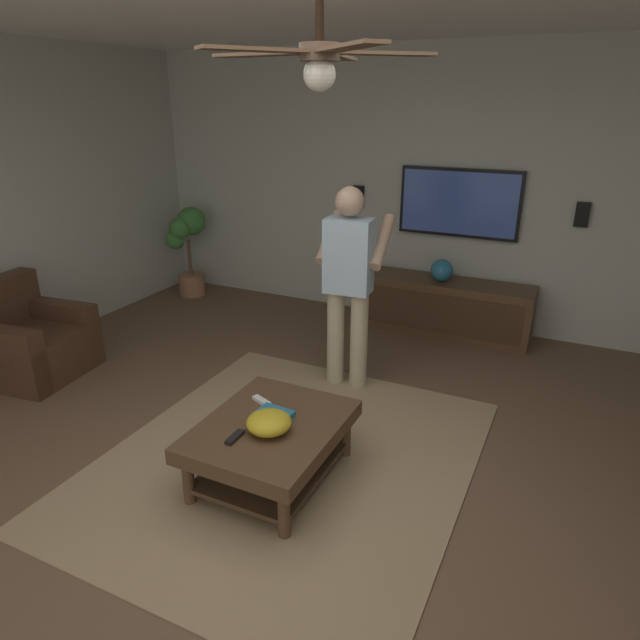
# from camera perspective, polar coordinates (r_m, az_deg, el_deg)

# --- Properties ---
(ground_plane) EXTENTS (8.03, 8.03, 0.00)m
(ground_plane) POSITION_cam_1_polar(r_m,az_deg,el_deg) (3.53, -2.95, -17.89)
(ground_plane) COLOR brown
(wall_back_tv) EXTENTS (0.10, 6.89, 2.75)m
(wall_back_tv) POSITION_cam_1_polar(r_m,az_deg,el_deg) (5.91, 12.68, 12.65)
(wall_back_tv) COLOR #B2B7AD
(wall_back_tv) RESTS_ON ground
(area_rug) EXTENTS (2.65, 2.29, 0.01)m
(area_rug) POSITION_cam_1_polar(r_m,az_deg,el_deg) (3.85, -3.28, -13.98)
(area_rug) COLOR #9E8460
(area_rug) RESTS_ON ground
(armchair) EXTENTS (0.89, 0.90, 0.82)m
(armchair) POSITION_cam_1_polar(r_m,az_deg,el_deg) (5.44, -27.48, -2.13)
(armchair) COLOR #472D1E
(armchair) RESTS_ON ground
(coffee_table) EXTENTS (1.00, 0.80, 0.40)m
(coffee_table) POSITION_cam_1_polar(r_m,az_deg,el_deg) (3.54, -4.97, -11.84)
(coffee_table) COLOR #513823
(coffee_table) RESTS_ON ground
(media_console) EXTENTS (0.45, 1.70, 0.55)m
(media_console) POSITION_cam_1_polar(r_m,az_deg,el_deg) (5.82, 12.54, 1.32)
(media_console) COLOR #513823
(media_console) RESTS_ON ground
(tv) EXTENTS (0.05, 1.18, 0.67)m
(tv) POSITION_cam_1_polar(r_m,az_deg,el_deg) (5.80, 13.94, 11.46)
(tv) COLOR black
(person_standing) EXTENTS (0.57, 0.57, 1.64)m
(person_standing) POSITION_cam_1_polar(r_m,az_deg,el_deg) (4.42, 2.95, 4.34)
(person_standing) COLOR #C6B793
(person_standing) RESTS_ON ground
(potted_plant_tall) EXTENTS (0.46, 0.40, 1.05)m
(potted_plant_tall) POSITION_cam_1_polar(r_m,az_deg,el_deg) (6.92, -13.30, 7.64)
(potted_plant_tall) COLOR #9E6B4C
(potted_plant_tall) RESTS_ON ground
(bowl) EXTENTS (0.27, 0.27, 0.12)m
(bowl) POSITION_cam_1_polar(r_m,az_deg,el_deg) (3.38, -5.21, -10.32)
(bowl) COLOR gold
(bowl) RESTS_ON coffee_table
(remote_white) EXTENTS (0.10, 0.16, 0.02)m
(remote_white) POSITION_cam_1_polar(r_m,az_deg,el_deg) (3.70, -5.95, -8.16)
(remote_white) COLOR white
(remote_white) RESTS_ON coffee_table
(remote_black) EXTENTS (0.15, 0.05, 0.02)m
(remote_black) POSITION_cam_1_polar(r_m,az_deg,el_deg) (3.36, -8.65, -11.68)
(remote_black) COLOR black
(remote_black) RESTS_ON coffee_table
(book) EXTENTS (0.17, 0.23, 0.04)m
(book) POSITION_cam_1_polar(r_m,az_deg,el_deg) (3.54, -4.70, -9.56)
(book) COLOR teal
(book) RESTS_ON coffee_table
(vase_round) EXTENTS (0.22, 0.22, 0.22)m
(vase_round) POSITION_cam_1_polar(r_m,az_deg,el_deg) (5.69, 12.25, 4.94)
(vase_round) COLOR teal
(vase_round) RESTS_ON media_console
(wall_speaker_left) EXTENTS (0.06, 0.12, 0.22)m
(wall_speaker_left) POSITION_cam_1_polar(r_m,az_deg,el_deg) (5.69, 25.08, 9.67)
(wall_speaker_left) COLOR black
(wall_speaker_right) EXTENTS (0.06, 0.12, 0.22)m
(wall_speaker_right) POSITION_cam_1_polar(r_m,az_deg,el_deg) (6.12, 3.88, 12.43)
(wall_speaker_right) COLOR black
(ceiling_fan) EXTENTS (1.12, 1.09, 0.46)m
(ceiling_fan) POSITION_cam_1_polar(r_m,az_deg,el_deg) (3.00, -0.13, 25.05)
(ceiling_fan) COLOR #4C3828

